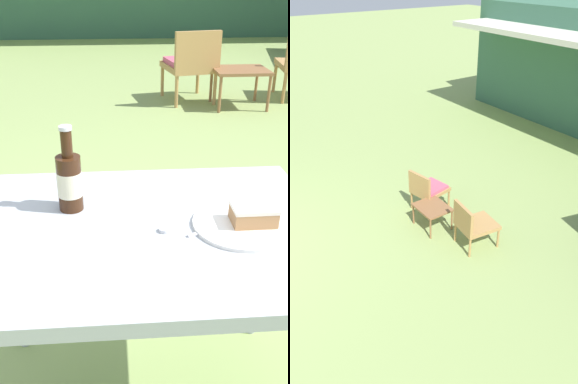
{
  "view_description": "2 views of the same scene",
  "coord_description": "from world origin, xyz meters",
  "views": [
    {
      "loc": [
        -0.09,
        -1.02,
        1.33
      ],
      "look_at": [
        0.0,
        0.1,
        0.76
      ],
      "focal_mm": 42.0,
      "sensor_mm": 36.0,
      "label": 1
    },
    {
      "loc": [
        5.37,
        0.7,
        3.7
      ],
      "look_at": [
        1.59,
        3.34,
        0.9
      ],
      "focal_mm": 35.0,
      "sensor_mm": 36.0,
      "label": 2
    }
  ],
  "objects": [
    {
      "name": "wicker_chair_plain",
      "position": [
        2.0,
        3.75,
        0.42
      ],
      "size": [
        0.55,
        0.62,
        0.76
      ],
      "rotation": [
        0.0,
        0.0,
        3.01
      ],
      "color": "#B2844C",
      "rests_on": "ground_plane"
    },
    {
      "name": "wicker_chair_cushioned",
      "position": [
        0.78,
        3.78,
        0.42
      ],
      "size": [
        0.58,
        0.64,
        0.76
      ],
      "rotation": [
        0.0,
        0.0,
        3.33
      ],
      "color": "#B2844C",
      "rests_on": "ground_plane"
    },
    {
      "name": "garden_side_table",
      "position": [
        1.26,
        3.54,
        0.35
      ],
      "size": [
        0.55,
        0.47,
        0.39
      ],
      "color": "brown",
      "rests_on": "ground_plane"
    }
  ]
}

